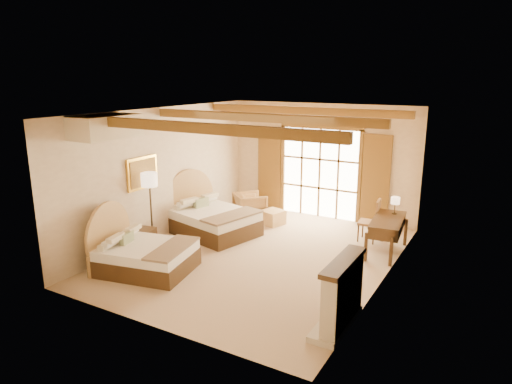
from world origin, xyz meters
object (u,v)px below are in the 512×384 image
Objects in this scene: nightstand at (144,240)px; desk at (387,235)px; bed_near at (141,252)px; bed_far at (209,218)px; armchair at (250,206)px.

nightstand is 5.55m from desk.
nightstand is (-0.67, 0.81, -0.10)m from bed_near.
bed_far is (-0.10, 2.57, 0.04)m from bed_near.
nightstand is at bearing -157.68° from desk.
bed_near reaches higher than desk.
armchair is at bearing 164.23° from desk.
bed_near reaches higher than armchair.
bed_far is 1.59m from armchair.
desk is at bearing 27.88° from bed_near.
nightstand is at bearing 115.45° from armchair.
desk is at bearing -149.42° from armchair.
bed_far is at bearing 80.68° from bed_near.
bed_far reaches higher than bed_near.
desk reaches higher than nightstand.
bed_far is 1.51× the size of desk.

